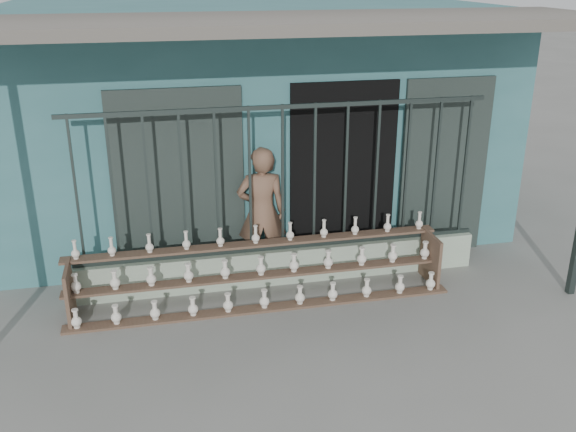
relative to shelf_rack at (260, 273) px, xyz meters
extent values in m
plane|color=slate|center=(0.36, -0.89, -0.36)|extent=(60.00, 60.00, 0.00)
cube|color=#346B6E|center=(0.36, 3.41, 1.24)|extent=(7.00, 5.00, 3.20)
cube|color=black|center=(1.26, 0.93, 0.84)|extent=(1.40, 0.12, 2.40)
cube|color=#1F2A26|center=(-0.84, 0.89, 0.84)|extent=(1.60, 0.08, 2.40)
cube|color=#1F2A26|center=(2.66, 0.89, 0.84)|extent=(1.20, 0.08, 2.40)
cube|color=#59544C|center=(0.36, 0.31, 2.79)|extent=(7.40, 2.00, 0.12)
cube|color=#A4B89E|center=(0.36, 0.41, -0.13)|extent=(5.00, 0.20, 0.45)
cube|color=#283330|center=(-1.99, 0.41, 0.99)|extent=(0.03, 0.03, 1.80)
cube|color=#283330|center=(-1.60, 0.41, 0.99)|extent=(0.03, 0.03, 1.80)
cube|color=#283330|center=(-1.21, 0.41, 0.99)|extent=(0.03, 0.03, 1.80)
cube|color=#283330|center=(-0.82, 0.41, 0.99)|extent=(0.03, 0.03, 1.80)
cube|color=#283330|center=(-0.43, 0.41, 0.99)|extent=(0.03, 0.03, 1.80)
cube|color=#283330|center=(-0.03, 0.41, 0.99)|extent=(0.03, 0.03, 1.80)
cube|color=#283330|center=(0.36, 0.41, 0.99)|extent=(0.03, 0.03, 1.80)
cube|color=#283330|center=(0.75, 0.41, 0.99)|extent=(0.03, 0.03, 1.80)
cube|color=#283330|center=(1.14, 0.41, 0.99)|extent=(0.03, 0.03, 1.80)
cube|color=#283330|center=(1.53, 0.41, 0.99)|extent=(0.03, 0.03, 1.80)
cube|color=#283330|center=(1.92, 0.41, 0.99)|extent=(0.03, 0.03, 1.80)
cube|color=#283330|center=(2.32, 0.41, 0.99)|extent=(0.03, 0.03, 1.80)
cube|color=#283330|center=(2.71, 0.41, 0.99)|extent=(0.03, 0.03, 1.80)
cube|color=#283330|center=(0.36, 0.41, 1.86)|extent=(5.00, 0.04, 0.05)
cube|color=#283330|center=(0.36, 0.41, 0.12)|extent=(5.00, 0.04, 0.05)
cube|color=brown|center=(0.00, -0.24, -0.34)|extent=(4.50, 0.18, 0.03)
cube|color=brown|center=(0.00, 0.01, -0.04)|extent=(4.50, 0.18, 0.03)
cube|color=brown|center=(0.00, 0.26, 0.26)|extent=(4.50, 0.18, 0.03)
cube|color=brown|center=(-2.15, 0.01, -0.04)|extent=(0.04, 0.55, 0.64)
cube|color=brown|center=(2.15, 0.01, -0.04)|extent=(0.04, 0.55, 0.64)
imported|color=brown|center=(0.15, 0.70, 0.49)|extent=(0.65, 0.46, 1.69)
camera|label=1|loc=(-1.14, -6.67, 3.36)|focal=40.00mm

